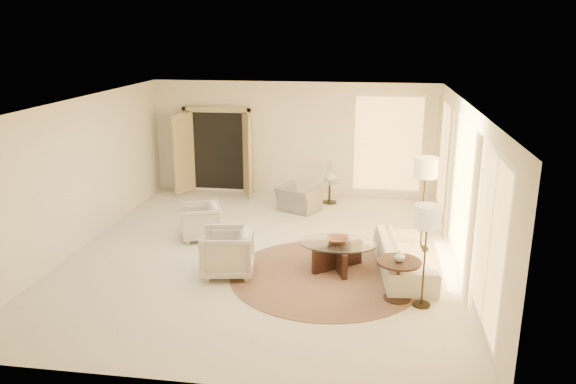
# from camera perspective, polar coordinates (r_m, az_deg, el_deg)

# --- Properties ---
(room) EXTENTS (7.04, 8.04, 2.83)m
(room) POSITION_cam_1_polar(r_m,az_deg,el_deg) (10.03, -2.60, 1.10)
(room) COLOR silver
(room) RESTS_ON ground
(windows_right) EXTENTS (0.10, 6.40, 2.40)m
(windows_right) POSITION_cam_1_polar(r_m,az_deg,el_deg) (10.09, 17.14, 0.18)
(windows_right) COLOR #FFC766
(windows_right) RESTS_ON room
(window_back_corner) EXTENTS (1.70, 0.10, 2.40)m
(window_back_corner) POSITION_cam_1_polar(r_m,az_deg,el_deg) (13.72, 10.12, 4.79)
(window_back_corner) COLOR #FFC766
(window_back_corner) RESTS_ON room
(curtains_right) EXTENTS (0.06, 5.20, 2.60)m
(curtains_right) POSITION_cam_1_polar(r_m,az_deg,el_deg) (10.95, 16.21, 1.23)
(curtains_right) COLOR #C4B385
(curtains_right) RESTS_ON room
(french_doors) EXTENTS (1.95, 0.66, 2.16)m
(french_doors) POSITION_cam_1_polar(r_m,az_deg,el_deg) (14.15, -7.21, 4.09)
(french_doors) COLOR tan
(french_doors) RESTS_ON room
(area_rug) EXTENTS (3.74, 3.74, 0.01)m
(area_rug) POSITION_cam_1_polar(r_m,az_deg,el_deg) (9.61, 3.88, -8.47)
(area_rug) COLOR #452B1F
(area_rug) RESTS_ON room
(sofa) EXTENTS (1.03, 2.14, 0.60)m
(sofa) POSITION_cam_1_polar(r_m,az_deg,el_deg) (9.79, 11.70, -6.41)
(sofa) COLOR beige
(sofa) RESTS_ON room
(armchair_left) EXTENTS (0.92, 0.95, 0.77)m
(armchair_left) POSITION_cam_1_polar(r_m,az_deg,el_deg) (11.24, -8.90, -2.81)
(armchair_left) COLOR beige
(armchair_left) RESTS_ON room
(armchair_right) EXTENTS (0.91, 0.95, 0.87)m
(armchair_right) POSITION_cam_1_polar(r_m,az_deg,el_deg) (9.55, -6.21, -5.90)
(armchair_right) COLOR beige
(armchair_right) RESTS_ON room
(accent_chair) EXTENTS (1.04, 0.89, 0.77)m
(accent_chair) POSITION_cam_1_polar(r_m,az_deg,el_deg) (12.77, 1.09, -0.28)
(accent_chair) COLOR gray
(accent_chair) RESTS_ON room
(coffee_table) EXTENTS (1.65, 1.65, 0.49)m
(coffee_table) POSITION_cam_1_polar(r_m,az_deg,el_deg) (9.77, 5.04, -6.13)
(coffee_table) COLOR black
(coffee_table) RESTS_ON room
(end_table) EXTENTS (0.68, 0.68, 0.64)m
(end_table) POSITION_cam_1_polar(r_m,az_deg,el_deg) (8.79, 11.16, -8.09)
(end_table) COLOR black
(end_table) RESTS_ON room
(side_table) EXTENTS (0.46, 0.46, 0.53)m
(side_table) POSITION_cam_1_polar(r_m,az_deg,el_deg) (13.41, 4.24, 0.22)
(side_table) COLOR #2D251A
(side_table) RESTS_ON room
(floor_lamp_near) EXTENTS (0.43, 0.43, 1.78)m
(floor_lamp_near) POSITION_cam_1_polar(r_m,az_deg,el_deg) (10.52, 13.83, 2.00)
(floor_lamp_near) COLOR #2D251A
(floor_lamp_near) RESTS_ON room
(floor_lamp_far) EXTENTS (0.38, 0.38, 1.59)m
(floor_lamp_far) POSITION_cam_1_polar(r_m,az_deg,el_deg) (8.35, 13.97, -2.88)
(floor_lamp_far) COLOR #2D251A
(floor_lamp_far) RESTS_ON room
(bowl) EXTENTS (0.43, 0.43, 0.09)m
(bowl) POSITION_cam_1_polar(r_m,az_deg,el_deg) (9.69, 5.08, -4.90)
(bowl) COLOR brown
(bowl) RESTS_ON coffee_table
(end_vase) EXTENTS (0.20, 0.20, 0.16)m
(end_vase) POSITION_cam_1_polar(r_m,az_deg,el_deg) (8.68, 11.26, -6.42)
(end_vase) COLOR silver
(end_vase) RESTS_ON end_table
(side_vase) EXTENTS (0.33, 0.33, 0.27)m
(side_vase) POSITION_cam_1_polar(r_m,az_deg,el_deg) (13.32, 4.27, 1.64)
(side_vase) COLOR silver
(side_vase) RESTS_ON side_table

